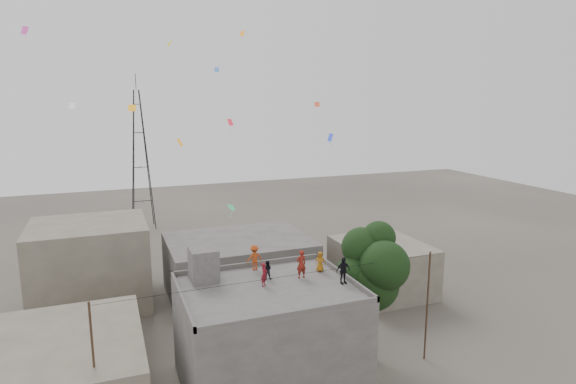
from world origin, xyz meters
The scene contains 18 objects.
ground centered at (0.00, 0.00, 0.00)m, with size 140.00×140.00×0.00m, color #423C36.
main_building centered at (0.00, 0.00, 3.05)m, with size 10.00×8.00×6.10m.
parapet centered at (0.00, 0.00, 6.25)m, with size 10.00×8.00×0.30m.
stair_head_box centered at (-3.20, 2.60, 7.10)m, with size 1.60×1.80×2.00m, color #4D4B48.
neighbor_west centered at (-11.00, 2.00, 2.00)m, with size 8.00×10.00×4.00m, color #635B4E.
neighbor_north centered at (2.00, 14.00, 2.50)m, with size 12.00×9.00×5.00m, color #4D4B48.
neighbor_northwest centered at (-10.00, 16.00, 3.50)m, with size 9.00×8.00×7.00m, color #635B4E.
neighbor_east centered at (14.00, 10.00, 2.20)m, with size 7.00×8.00×4.40m, color #635B4E.
tree centered at (7.37, 0.60, 6.10)m, with size 4.90×4.60×9.10m.
utility_line centered at (0.50, -1.25, 3.83)m, with size 20.12×0.62×7.40m.
transmission_tower centered at (-4.00, 40.00, 9.07)m, with size 2.97×2.97×20.01m.
person_red_adult centered at (2.43, 0.84, 6.98)m, with size 0.64×0.42×1.77m, color maroon.
person_orange_child centered at (3.98, 1.47, 6.74)m, with size 0.63×0.41×1.29m, color #A86213.
person_dark_child centered at (0.44, 1.44, 6.68)m, with size 0.56×0.44×1.16m, color black.
person_dark_adult centered at (4.40, -0.87, 6.91)m, with size 0.94×0.39×1.61m, color black.
person_orange_adult centered at (0.19, 3.23, 6.92)m, with size 1.06×0.61×1.64m, color #AB3D13.
person_red_child centered at (-0.08, 0.44, 6.81)m, with size 0.52×0.34×1.41m, color maroon.
kites centered at (-1.80, 7.60, 16.52)m, with size 19.58×15.38×11.66m.
Camera 1 is at (-8.32, -24.90, 16.89)m, focal length 30.00 mm.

